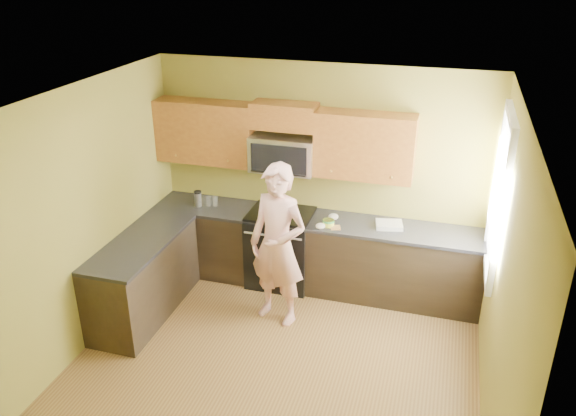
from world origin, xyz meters
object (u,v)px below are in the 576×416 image
at_px(frying_pan, 270,220).
at_px(woman, 278,245).
at_px(stove, 281,247).
at_px(travel_mug, 198,206).
at_px(microwave, 284,170).
at_px(butter_tub, 328,226).

bearing_deg(frying_pan, woman, -83.38).
distance_m(stove, travel_mug, 1.15).
distance_m(woman, frying_pan, 0.60).
height_order(frying_pan, travel_mug, travel_mug).
distance_m(microwave, travel_mug, 1.20).
bearing_deg(microwave, butter_tub, -22.60).
bearing_deg(microwave, travel_mug, -171.32).
height_order(butter_tub, travel_mug, travel_mug).
bearing_deg(stove, frying_pan, -105.68).
distance_m(woman, travel_mug, 1.45).
bearing_deg(frying_pan, stove, 54.77).
relative_size(stove, frying_pan, 2.07).
xyz_separation_m(woman, travel_mug, (-1.26, 0.72, -0.00)).
bearing_deg(travel_mug, butter_tub, -3.23).
distance_m(stove, microwave, 0.98).
xyz_separation_m(frying_pan, travel_mug, (-1.00, 0.19, -0.03)).
height_order(frying_pan, butter_tub, frying_pan).
distance_m(butter_tub, travel_mug, 1.68).
bearing_deg(woman, butter_tub, 71.45).
xyz_separation_m(microwave, butter_tub, (0.62, -0.26, -0.53)).
bearing_deg(stove, butter_tub, -12.06).
xyz_separation_m(woman, butter_tub, (0.42, 0.63, -0.00)).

